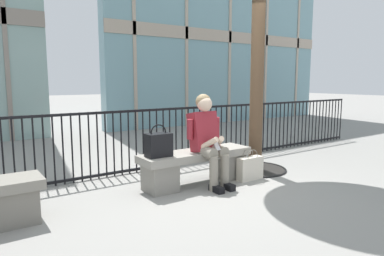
{
  "coord_description": "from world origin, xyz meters",
  "views": [
    {
      "loc": [
        -2.63,
        -3.7,
        1.39
      ],
      "look_at": [
        0.0,
        0.1,
        0.75
      ],
      "focal_mm": 32.31,
      "sensor_mm": 36.0,
      "label": 1
    }
  ],
  "objects_px": {
    "seated_person_with_phone": "(208,137)",
    "handbag_on_bench": "(159,145)",
    "shopping_bag": "(250,168)",
    "stone_bench": "(196,164)"
  },
  "relations": [
    {
      "from": "seated_person_with_phone",
      "to": "shopping_bag",
      "type": "bearing_deg",
      "value": -13.26
    },
    {
      "from": "handbag_on_bench",
      "to": "shopping_bag",
      "type": "relative_size",
      "value": 0.92
    },
    {
      "from": "seated_person_with_phone",
      "to": "shopping_bag",
      "type": "height_order",
      "value": "seated_person_with_phone"
    },
    {
      "from": "seated_person_with_phone",
      "to": "shopping_bag",
      "type": "relative_size",
      "value": 2.76
    },
    {
      "from": "shopping_bag",
      "to": "stone_bench",
      "type": "bearing_deg",
      "value": 159.06
    },
    {
      "from": "stone_bench",
      "to": "shopping_bag",
      "type": "bearing_deg",
      "value": -20.94
    },
    {
      "from": "seated_person_with_phone",
      "to": "handbag_on_bench",
      "type": "distance_m",
      "value": 0.68
    },
    {
      "from": "seated_person_with_phone",
      "to": "stone_bench",
      "type": "bearing_deg",
      "value": 125.17
    },
    {
      "from": "stone_bench",
      "to": "seated_person_with_phone",
      "type": "bearing_deg",
      "value": -54.83
    },
    {
      "from": "stone_bench",
      "to": "seated_person_with_phone",
      "type": "distance_m",
      "value": 0.41
    }
  ]
}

